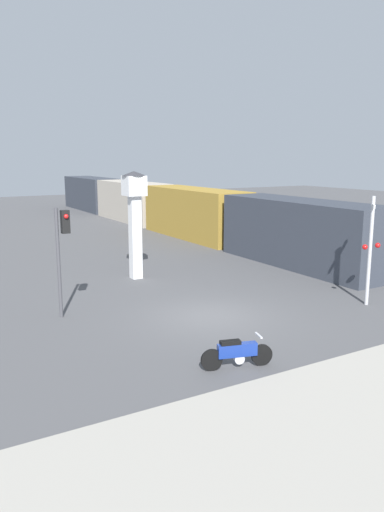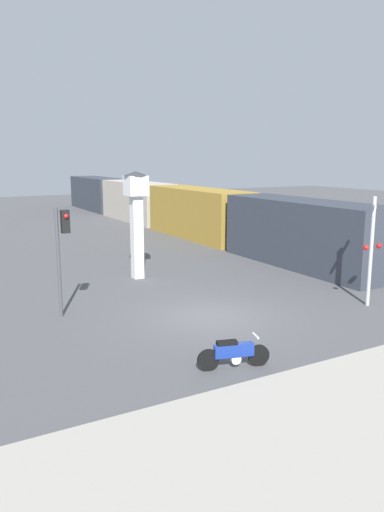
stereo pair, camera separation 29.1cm
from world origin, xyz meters
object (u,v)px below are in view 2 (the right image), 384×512
object	(u,v)px
freight_train	(165,206)
railroad_crossing_signal	(371,247)
traffic_light	(62,242)
motorcycle	(234,353)
clock_tower	(136,209)

from	to	relation	value
freight_train	railroad_crossing_signal	bearing A→B (deg)	-96.68
freight_train	traffic_light	xyz separation A→B (m)	(-13.09, -18.52, 0.98)
railroad_crossing_signal	traffic_light	bearing A→B (deg)	157.10
motorcycle	freight_train	distance (m)	27.28
freight_train	railroad_crossing_signal	distance (m)	23.07
freight_train	traffic_light	world-z (taller)	traffic_light
clock_tower	freight_train	world-z (taller)	clock_tower
traffic_light	clock_tower	bearing A→B (deg)	41.53
clock_tower	railroad_crossing_signal	distance (m)	10.30
clock_tower	motorcycle	bearing A→B (deg)	-99.62
clock_tower	traffic_light	distance (m)	6.05
traffic_light	freight_train	bearing A→B (deg)	54.74
freight_train	railroad_crossing_signal	xyz separation A→B (m)	(-2.68, -22.91, 0.56)
clock_tower	traffic_light	size ratio (longest dim) A/B	1.27
motorcycle	traffic_light	world-z (taller)	traffic_light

